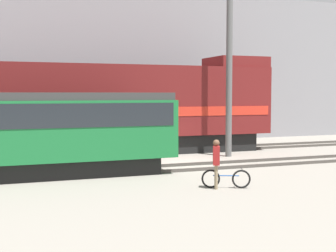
% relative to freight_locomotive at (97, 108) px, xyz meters
% --- Properties ---
extents(ground_plane, '(120.00, 120.00, 0.00)m').
position_rel_freight_locomotive_xyz_m(ground_plane, '(3.05, -4.30, -2.48)').
color(ground_plane, gray).
extents(track_near, '(60.00, 1.51, 0.14)m').
position_rel_freight_locomotive_xyz_m(track_near, '(3.05, -5.80, -2.41)').
color(track_near, '#47423D').
rests_on(track_near, ground).
extents(track_far, '(60.00, 1.51, 0.14)m').
position_rel_freight_locomotive_xyz_m(track_far, '(3.05, 0.00, -2.41)').
color(track_far, '#47423D').
rests_on(track_far, ground).
extents(building_backdrop, '(35.83, 6.00, 10.20)m').
position_rel_freight_locomotive_xyz_m(building_backdrop, '(3.05, 8.50, 2.61)').
color(building_backdrop, gray).
rests_on(building_backdrop, ground).
extents(freight_locomotive, '(19.58, 3.04, 5.33)m').
position_rel_freight_locomotive_xyz_m(freight_locomotive, '(0.00, 0.00, 0.00)').
color(freight_locomotive, black).
rests_on(freight_locomotive, ground).
extents(streetcar, '(10.68, 2.54, 3.29)m').
position_rel_freight_locomotive_xyz_m(streetcar, '(-3.51, -5.80, -0.60)').
color(streetcar, black).
rests_on(streetcar, ground).
extents(bicycle, '(1.58, 0.78, 0.71)m').
position_rel_freight_locomotive_xyz_m(bicycle, '(2.38, -10.12, -2.16)').
color(bicycle, black).
rests_on(bicycle, ground).
extents(person, '(0.34, 0.42, 1.69)m').
position_rel_freight_locomotive_xyz_m(person, '(2.01, -10.11, -1.46)').
color(person, '#8C7A5B').
rests_on(person, ground).
extents(utility_pole_left, '(0.32, 0.32, 8.70)m').
position_rel_freight_locomotive_xyz_m(utility_pole_left, '(6.24, -2.90, 1.87)').
color(utility_pole_left, '#595959').
rests_on(utility_pole_left, ground).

